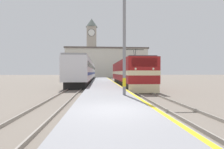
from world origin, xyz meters
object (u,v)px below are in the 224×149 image
passenger_train (86,71)px  catenary_mast (126,34)px  locomotive_train (128,73)px  clock_tower (92,46)px

passenger_train → catenary_mast: catenary_mast is taller
locomotive_train → clock_tower: 54.08m
catenary_mast → passenger_train: bearing=100.6°
passenger_train → catenary_mast: 24.98m
locomotive_train → catenary_mast: size_ratio=1.99×
locomotive_train → passenger_train: size_ratio=0.47×
locomotive_train → clock_tower: clock_tower is taller
locomotive_train → clock_tower: size_ratio=0.68×
locomotive_train → clock_tower: bearing=97.8°
clock_tower → catenary_mast: bearing=-85.5°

